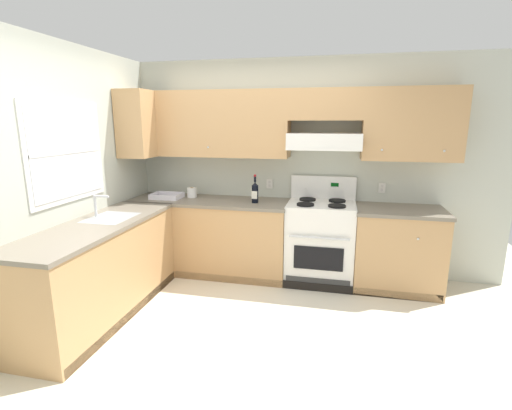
# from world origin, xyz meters

# --- Properties ---
(ground_plane) EXTENTS (7.04, 7.04, 0.00)m
(ground_plane) POSITION_xyz_m (0.00, 0.00, 0.00)
(ground_plane) COLOR beige
(wall_back) EXTENTS (4.68, 0.57, 2.55)m
(wall_back) POSITION_xyz_m (0.40, 1.53, 1.48)
(wall_back) COLOR beige
(wall_back) RESTS_ON ground_plane
(wall_left) EXTENTS (0.47, 4.00, 2.55)m
(wall_left) POSITION_xyz_m (-1.59, 0.23, 1.34)
(wall_left) COLOR beige
(wall_left) RESTS_ON ground_plane
(counter_back_run) EXTENTS (3.60, 0.65, 0.91)m
(counter_back_run) POSITION_xyz_m (0.13, 1.24, 0.45)
(counter_back_run) COLOR tan
(counter_back_run) RESTS_ON ground_plane
(counter_left_run) EXTENTS (0.63, 1.91, 1.13)m
(counter_left_run) POSITION_xyz_m (-1.24, -0.00, 0.46)
(counter_left_run) COLOR tan
(counter_left_run) RESTS_ON ground_plane
(stove) EXTENTS (0.76, 0.62, 1.20)m
(stove) POSITION_xyz_m (0.75, 1.25, 0.48)
(stove) COLOR white
(stove) RESTS_ON ground_plane
(wine_bottle) EXTENTS (0.08, 0.08, 0.33)m
(wine_bottle) POSITION_xyz_m (-0.01, 1.21, 1.04)
(wine_bottle) COLOR black
(wine_bottle) RESTS_ON counter_back_run
(bowl) EXTENTS (0.36, 0.27, 0.06)m
(bowl) POSITION_xyz_m (-1.12, 1.22, 0.93)
(bowl) COLOR silver
(bowl) RESTS_ON counter_back_run
(paper_towel_roll) EXTENTS (0.12, 0.12, 0.12)m
(paper_towel_roll) POSITION_xyz_m (-0.85, 1.35, 0.97)
(paper_towel_roll) COLOR white
(paper_towel_roll) RESTS_ON counter_back_run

